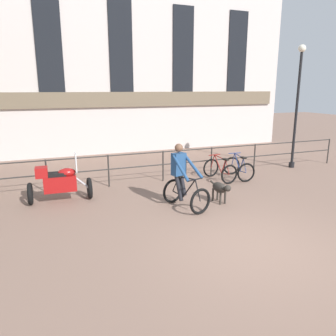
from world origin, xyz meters
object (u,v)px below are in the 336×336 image
parked_motorcycle (59,182)px  parked_bicycle_near_lamp (220,170)px  street_lamp (297,101)px  parked_bicycle_mid_left (239,168)px  cyclist_with_bike (183,179)px  dog (220,188)px

parked_motorcycle → parked_bicycle_near_lamp: (5.30, 0.28, -0.20)m
parked_bicycle_near_lamp → street_lamp: street_lamp is taller
parked_motorcycle → parked_bicycle_mid_left: 6.07m
cyclist_with_bike → parked_bicycle_near_lamp: (2.27, 1.92, -0.41)m
parked_bicycle_mid_left → parked_bicycle_near_lamp: bearing=4.8°
street_lamp → cyclist_with_bike: bearing=-156.9°
cyclist_with_bike → parked_bicycle_near_lamp: size_ratio=1.45×
cyclist_with_bike → street_lamp: street_lamp is taller
dog → parked_motorcycle: parked_motorcycle is taller
cyclist_with_bike → parked_bicycle_mid_left: cyclist_with_bike is taller
street_lamp → parked_bicycle_mid_left: bearing=-168.1°
parked_motorcycle → parked_bicycle_mid_left: parked_motorcycle is taller
parked_bicycle_mid_left → dog: bearing=51.2°
parked_motorcycle → street_lamp: street_lamp is taller
cyclist_with_bike → parked_motorcycle: (-3.03, 1.64, -0.20)m
dog → parked_bicycle_mid_left: (1.93, 2.03, -0.06)m
parked_bicycle_near_lamp → parked_bicycle_mid_left: same height
parked_motorcycle → parked_bicycle_mid_left: size_ratio=1.49×
cyclist_with_bike → street_lamp: size_ratio=0.36×
cyclist_with_bike → parked_bicycle_near_lamp: 3.00m
cyclist_with_bike → street_lamp: bearing=6.5°
dog → cyclist_with_bike: bearing=168.4°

